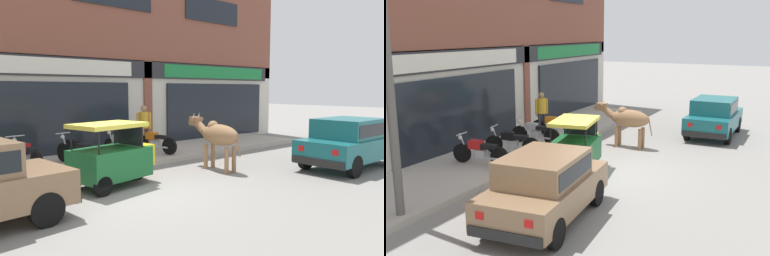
% 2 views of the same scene
% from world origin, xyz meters
% --- Properties ---
extents(ground_plane, '(90.00, 90.00, 0.00)m').
position_xyz_m(ground_plane, '(0.00, 0.00, 0.00)').
color(ground_plane, gray).
extents(sidewalk, '(19.00, 2.95, 0.16)m').
position_xyz_m(sidewalk, '(0.00, 3.67, 0.08)').
color(sidewalk, '#B7AFA3').
rests_on(sidewalk, ground).
extents(shop_building, '(23.00, 1.40, 9.54)m').
position_xyz_m(shop_building, '(-0.00, 5.41, 4.56)').
color(shop_building, brown).
rests_on(shop_building, ground).
extents(cow, '(0.57, 2.15, 1.61)m').
position_xyz_m(cow, '(3.04, 0.50, 1.01)').
color(cow, '#936B47').
rests_on(cow, ground).
extents(car_0, '(3.72, 1.93, 1.46)m').
position_xyz_m(car_0, '(-3.54, -0.19, 0.81)').
color(car_0, black).
rests_on(car_0, ground).
extents(car_1, '(3.63, 1.64, 1.46)m').
position_xyz_m(car_1, '(6.16, -1.85, 0.81)').
color(car_1, black).
rests_on(car_1, ground).
extents(auto_rickshaw, '(2.11, 1.48, 1.52)m').
position_xyz_m(auto_rickshaw, '(-0.11, 0.86, 0.66)').
color(auto_rickshaw, black).
rests_on(auto_rickshaw, ground).
extents(motorcycle_0, '(0.52, 1.81, 0.88)m').
position_xyz_m(motorcycle_0, '(-1.33, 3.35, 0.54)').
color(motorcycle_0, black).
rests_on(motorcycle_0, sidewalk).
extents(motorcycle_1, '(0.62, 1.79, 0.88)m').
position_xyz_m(motorcycle_1, '(0.02, 3.18, 0.54)').
color(motorcycle_1, black).
rests_on(motorcycle_1, sidewalk).
extents(motorcycle_2, '(0.52, 1.81, 0.88)m').
position_xyz_m(motorcycle_2, '(1.53, 3.28, 0.54)').
color(motorcycle_2, black).
rests_on(motorcycle_2, sidewalk).
extents(motorcycle_3, '(0.65, 1.79, 0.88)m').
position_xyz_m(motorcycle_3, '(2.85, 3.28, 0.54)').
color(motorcycle_3, black).
rests_on(motorcycle_3, sidewalk).
extents(pedestrian, '(0.42, 0.33, 1.60)m').
position_xyz_m(pedestrian, '(2.72, 3.75, 1.14)').
color(pedestrian, '#2D2D33').
rests_on(pedestrian, sidewalk).
extents(utility_pole, '(0.18, 0.18, 6.47)m').
position_xyz_m(utility_pole, '(-5.00, 2.50, 3.39)').
color(utility_pole, '#595651').
rests_on(utility_pole, sidewalk).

